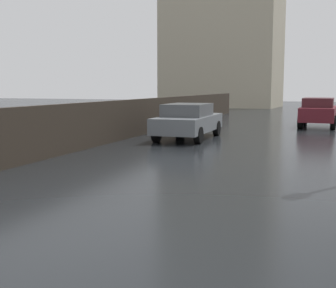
{
  "coord_description": "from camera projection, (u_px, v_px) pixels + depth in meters",
  "views": [
    {
      "loc": [
        3.35,
        -4.08,
        2.05
      ],
      "look_at": [
        0.25,
        4.34,
        0.9
      ],
      "focal_mm": 48.1,
      "sensor_mm": 36.0,
      "label": 1
    }
  ],
  "objects": [
    {
      "name": "ground",
      "position": [
        19.0,
        264.0,
        5.21
      ],
      "size": [
        120.0,
        120.0,
        0.0
      ],
      "primitive_type": "plane",
      "color": "black"
    },
    {
      "name": "car_grey_mid_road",
      "position": [
        188.0,
        120.0,
        17.64
      ],
      "size": [
        1.91,
        4.44,
        1.38
      ],
      "rotation": [
        0.0,
        0.0,
        3.16
      ],
      "color": "slate",
      "rests_on": "ground"
    },
    {
      "name": "car_maroon_near_kerb",
      "position": [
        318.0,
        112.0,
        22.73
      ],
      "size": [
        1.8,
        3.98,
        1.47
      ],
      "rotation": [
        0.0,
        0.0,
        -0.02
      ],
      "color": "maroon",
      "rests_on": "ground"
    }
  ]
}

